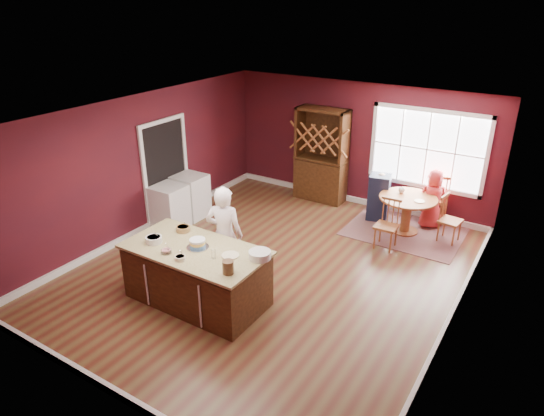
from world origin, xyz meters
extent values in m
plane|color=brown|center=(0.00, 0.00, 0.00)|extent=(7.00, 7.00, 0.00)
plane|color=white|center=(0.00, 0.00, 2.70)|extent=(7.00, 7.00, 0.00)
plane|color=#360F1A|center=(0.00, 3.50, 1.35)|extent=(6.00, 0.00, 6.00)
plane|color=#360F1A|center=(0.00, -3.50, 1.35)|extent=(6.00, 0.00, 6.00)
plane|color=#360F1A|center=(-3.00, 0.00, 1.35)|extent=(0.00, 7.00, 7.00)
plane|color=#360F1A|center=(3.00, 0.00, 1.35)|extent=(0.00, 7.00, 7.00)
cube|color=black|center=(-0.49, -1.42, 0.41)|extent=(2.10, 1.06, 0.83)
cube|color=beige|center=(-0.49, -1.42, 0.90)|extent=(2.18, 1.14, 0.04)
cylinder|color=brown|center=(1.48, 2.61, 0.02)|extent=(0.52, 0.52, 0.04)
cylinder|color=brown|center=(1.48, 2.61, 0.35)|extent=(0.19, 0.19, 0.67)
cylinder|color=brown|center=(1.48, 2.61, 0.73)|extent=(1.12, 1.12, 0.04)
imported|color=white|center=(-0.48, -0.71, 0.84)|extent=(0.71, 0.58, 1.67)
cylinder|color=white|center=(-1.14, -1.60, 0.97)|extent=(0.25, 0.25, 0.10)
cylinder|color=#9A6E4A|center=(-1.02, -1.08, 0.96)|extent=(0.22, 0.22, 0.08)
cylinder|color=silver|center=(-0.74, -1.75, 0.95)|extent=(0.16, 0.16, 0.06)
cylinder|color=white|center=(-0.44, -1.79, 0.95)|extent=(0.16, 0.16, 0.06)
cylinder|color=white|center=(-0.07, -1.50, 0.99)|extent=(0.07, 0.07, 0.14)
cylinder|color=white|center=(0.09, -1.32, 0.93)|extent=(0.26, 0.26, 0.02)
cylinder|color=silver|center=(0.49, -1.15, 0.98)|extent=(0.32, 0.32, 0.11)
cylinder|color=brown|center=(0.35, -1.71, 1.01)|extent=(0.16, 0.16, 0.19)
cube|color=brown|center=(1.48, 2.61, 0.01)|extent=(2.20, 1.70, 0.01)
imported|color=red|center=(1.83, 3.11, 0.61)|extent=(0.71, 0.60, 1.23)
cylinder|color=beige|center=(1.72, 2.51, 0.76)|extent=(0.20, 0.20, 0.01)
imported|color=silver|center=(1.28, 2.76, 0.80)|extent=(0.16, 0.16, 0.10)
cube|color=black|center=(-0.74, 3.22, 1.06)|extent=(1.15, 0.48, 2.12)
cube|color=silver|center=(-2.64, 0.28, 0.45)|extent=(0.61, 0.59, 0.89)
cube|color=silver|center=(-2.64, 0.92, 0.46)|extent=(0.63, 0.61, 0.91)
camera|label=1|loc=(3.86, -6.16, 4.41)|focal=32.00mm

